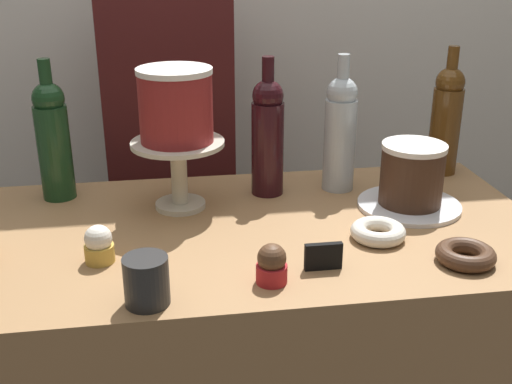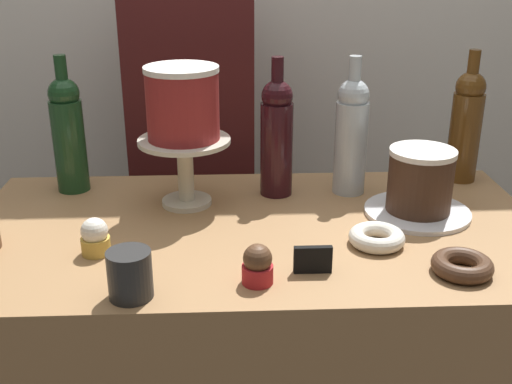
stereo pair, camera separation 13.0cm
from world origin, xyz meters
The scene contains 16 objects.
back_wall centered at (0.00, 0.90, 1.30)m, with size 6.00×0.05×2.60m.
cake_stand_pedestal centered at (-0.15, 0.13, 1.06)m, with size 0.21×0.21×0.16m.
white_layer_cake centered at (-0.15, 0.13, 1.20)m, with size 0.16×0.16×0.16m.
silver_serving_platter centered at (0.36, 0.05, 0.96)m, with size 0.23×0.23×0.01m.
chocolate_round_cake centered at (0.36, 0.05, 1.04)m, with size 0.14×0.14×0.14m.
wine_bottle_dark_red centered at (0.06, 0.19, 1.10)m, with size 0.08×0.08×0.33m.
wine_bottle_amber centered at (0.53, 0.26, 1.10)m, with size 0.08×0.08×0.33m.
wine_bottle_green centered at (-0.43, 0.24, 1.10)m, with size 0.08×0.08×0.33m.
wine_bottle_clear centered at (0.23, 0.19, 1.10)m, with size 0.08×0.08×0.33m.
cupcake_chocolate centered at (-0.01, -0.23, 0.99)m, with size 0.06×0.06×0.07m.
cupcake_vanilla centered at (-0.31, -0.11, 0.99)m, with size 0.06×0.06×0.07m.
donut_chocolate centered at (0.37, -0.21, 0.98)m, with size 0.11×0.11×0.03m.
donut_sugar centered at (0.24, -0.09, 0.98)m, with size 0.11×0.11×0.03m.
price_sign_chalkboard centered at (0.09, -0.20, 0.99)m, with size 0.07×0.01×0.05m.
coffee_cup_ceramic centered at (-0.22, -0.27, 1.00)m, with size 0.08×0.08×0.08m.
barista_figure centered at (-0.16, 0.60, 0.84)m, with size 0.36×0.22×1.60m.
Camera 2 is at (-0.05, -1.21, 1.53)m, focal length 44.24 mm.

